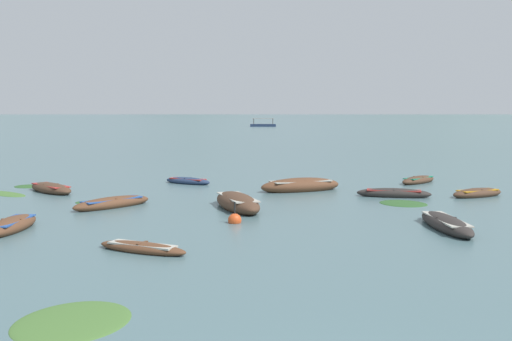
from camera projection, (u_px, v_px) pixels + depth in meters
The scene contains 21 objects.
ground_plane at pixel (300, 114), 1496.27m from camera, with size 6000.00×6000.00×0.00m, color slate.
mountain_1 at pixel (196, 83), 1836.11m from camera, with size 572.71×572.71×186.25m, color #4C5B56.
mountain_2 at pixel (447, 68), 2193.92m from camera, with size 1250.24×1250.24×328.54m, color slate.
rowboat_0 at pixel (12, 225), 20.82m from camera, with size 1.15×3.39×0.58m.
rowboat_1 at pixel (446, 224), 21.13m from camera, with size 1.55×4.40×0.58m.
rowboat_3 at pixel (112, 203), 25.89m from camera, with size 3.13×3.66×0.57m.
rowboat_4 at pixel (301, 186), 31.31m from camera, with size 4.70×3.35×0.86m.
rowboat_5 at pixel (237, 203), 25.52m from camera, with size 3.02×4.76×0.83m.
rowboat_6 at pixel (394, 193), 29.05m from camera, with size 3.67×1.40×0.54m.
rowboat_7 at pixel (188, 181), 34.45m from camera, with size 3.17×2.25×0.46m.
rowboat_8 at pixel (477, 193), 29.15m from camera, with size 3.13×2.39×0.53m.
rowboat_9 at pixel (418, 180), 34.74m from camera, with size 2.82×3.14×0.52m.
rowboat_10 at pixel (142, 248), 17.66m from camera, with size 3.09×1.77×0.36m.
rowboat_11 at pixel (51, 188), 30.83m from camera, with size 3.71×3.56×0.59m.
ferry_0 at pixel (263, 125), 168.28m from camera, with size 7.17×2.69×2.54m.
mooring_buoy at pixel (235, 220), 22.23m from camera, with size 0.51×0.51×0.95m.
weed_patch_1 at pixel (29, 187), 33.10m from camera, with size 1.50×1.71×0.14m, color #2D5628.
weed_patch_2 at pixel (4, 194), 30.09m from camera, with size 3.48×1.16×0.14m, color #477033.
weed_patch_3 at pixel (103, 204), 26.91m from camera, with size 2.84×1.43×0.14m, color #2D5628.
weed_patch_4 at pixel (403, 204), 26.92m from camera, with size 2.00×2.25×0.14m, color #2D5628.
weed_patch_5 at pixel (72, 322), 11.77m from camera, with size 2.56×2.23×0.14m, color #477033.
Camera 1 is at (-1.08, -7.30, 4.14)m, focal length 41.74 mm.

